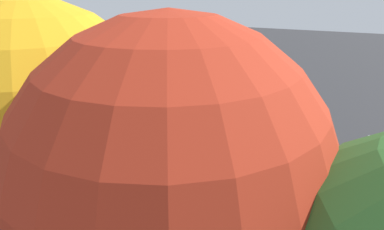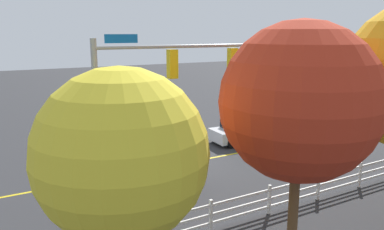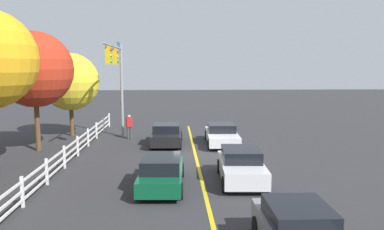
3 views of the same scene
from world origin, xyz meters
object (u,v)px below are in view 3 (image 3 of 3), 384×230
car_1 (241,166)px  car_3 (162,172)px  tree_3 (34,69)px  pedestrian (129,126)px  car_2 (222,135)px  tree_1 (70,82)px  car_0 (167,135)px

car_1 → car_3: 3.54m
tree_3 → pedestrian: bearing=-55.2°
car_3 → pedestrian: 11.10m
car_2 → tree_3: bearing=-81.2°
pedestrian → tree_1: tree_1 is taller
car_1 → car_2: bearing=-178.1°
car_1 → pedestrian: bearing=-146.0°
car_3 → tree_1: tree_1 is taller
car_3 → tree_1: size_ratio=0.72×
car_2 → tree_1: size_ratio=0.79×
tree_1 → car_0: bearing=-117.2°
car_2 → car_3: 9.39m
car_2 → car_3: (-8.66, 3.63, 0.02)m
car_0 → car_1: (-7.87, -3.40, 0.04)m
car_3 → tree_3: bearing=48.4°
car_2 → pedestrian: pedestrian is taller
car_2 → pedestrian: size_ratio=2.81×
car_3 → pedestrian: size_ratio=2.56×
car_2 → car_3: car_3 is taller
tree_1 → tree_3: 5.01m
car_2 → tree_3: 12.08m
car_0 → tree_3: bearing=101.5°
car_0 → car_2: (0.07, -3.56, -0.02)m
car_1 → car_2: (7.94, -0.16, -0.06)m
car_3 → car_1: bearing=-76.0°
car_2 → tree_3: tree_3 is taller
pedestrian → tree_1: size_ratio=0.28×
car_3 → tree_3: 11.35m
car_1 → car_3: car_1 is taller
car_0 → tree_1: 8.50m
car_2 → pedestrian: bearing=-107.0°
car_1 → tree_1: bearing=-134.8°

